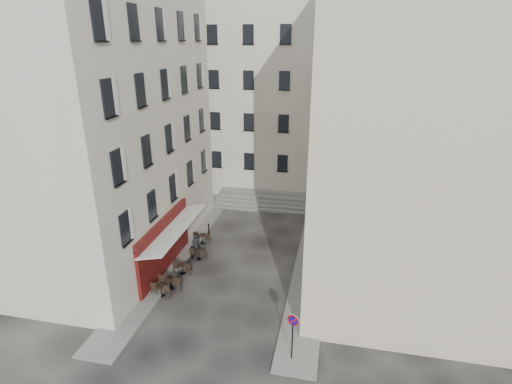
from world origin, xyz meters
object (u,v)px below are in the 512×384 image
(bistro_table_a, at_px, (161,289))
(bistro_table_b, at_px, (171,282))
(no_parking_sign, at_px, (293,329))
(pedestrian, at_px, (196,245))

(bistro_table_a, distance_m, bistro_table_b, 0.75)
(no_parking_sign, relative_size, bistro_table_a, 2.05)
(bistro_table_b, xyz_separation_m, pedestrian, (0.03, 4.11, 0.29))
(no_parking_sign, bearing_deg, bistro_table_b, 170.92)
(bistro_table_a, height_order, bistro_table_b, bistro_table_b)
(no_parking_sign, height_order, bistro_table_b, no_parking_sign)
(no_parking_sign, xyz_separation_m, pedestrian, (-7.50, 8.10, -0.98))
(bistro_table_a, height_order, pedestrian, pedestrian)
(bistro_table_a, xyz_separation_m, pedestrian, (0.31, 4.81, 0.34))
(bistro_table_a, xyz_separation_m, bistro_table_b, (0.28, 0.69, 0.05))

